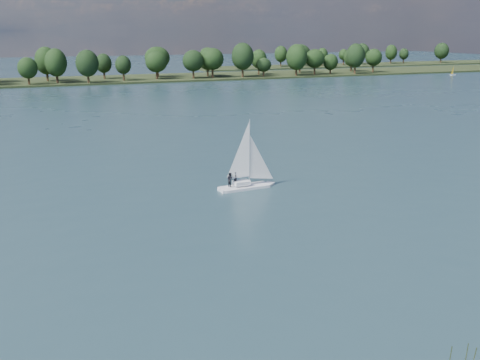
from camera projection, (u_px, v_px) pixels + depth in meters
name	position (u px, v px, depth m)	size (l,w,h in m)	color
ground	(194.00, 118.00, 132.17)	(700.00, 700.00, 0.00)	#233342
far_shore	(120.00, 80.00, 232.56)	(660.00, 40.00, 1.50)	black
far_shore_back	(367.00, 65.00, 331.91)	(220.00, 30.00, 1.40)	black
sailboat	(245.00, 169.00, 71.87)	(7.67, 2.68, 9.91)	white
dinghy_orange	(453.00, 73.00, 258.40)	(3.15, 1.52, 4.86)	white
treeline	(77.00, 62.00, 221.05)	(562.06, 74.14, 17.77)	black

